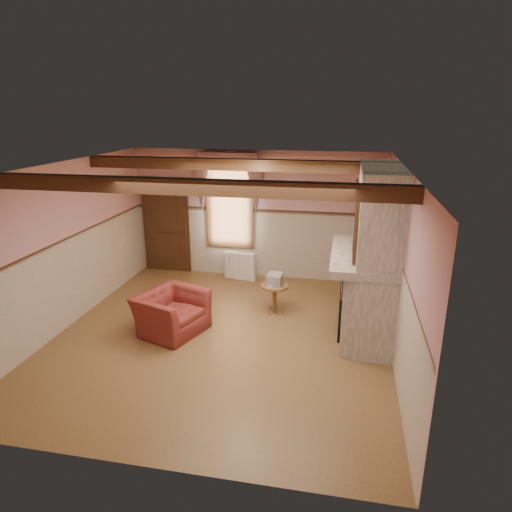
% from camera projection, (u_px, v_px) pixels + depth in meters
% --- Properties ---
extents(floor, '(5.50, 6.00, 0.01)m').
position_uv_depth(floor, '(222.00, 336.00, 7.64)').
color(floor, brown).
rests_on(floor, ground).
extents(ceiling, '(5.50, 6.00, 0.01)m').
position_uv_depth(ceiling, '(218.00, 167.00, 6.78)').
color(ceiling, silver).
rests_on(ceiling, wall_back).
extents(wall_back, '(5.50, 0.02, 2.80)m').
position_uv_depth(wall_back, '(257.00, 215.00, 10.01)').
color(wall_back, '#C4888D').
rests_on(wall_back, floor).
extents(wall_front, '(5.50, 0.02, 2.80)m').
position_uv_depth(wall_front, '(137.00, 351.00, 4.41)').
color(wall_front, '#C4888D').
rests_on(wall_front, floor).
extents(wall_left, '(0.02, 6.00, 2.80)m').
position_uv_depth(wall_left, '(63.00, 247.00, 7.72)').
color(wall_left, '#C4888D').
rests_on(wall_left, floor).
extents(wall_right, '(0.02, 6.00, 2.80)m').
position_uv_depth(wall_right, '(401.00, 268.00, 6.70)').
color(wall_right, '#C4888D').
rests_on(wall_right, floor).
extents(wainscot, '(5.50, 6.00, 1.50)m').
position_uv_depth(wainscot, '(221.00, 294.00, 7.41)').
color(wainscot, beige).
rests_on(wainscot, floor).
extents(chair_rail, '(5.50, 6.00, 0.08)m').
position_uv_depth(chair_rail, '(220.00, 250.00, 7.18)').
color(chair_rail, black).
rests_on(chair_rail, wainscot).
extents(firebox, '(0.20, 0.95, 0.90)m').
position_uv_depth(firebox, '(345.00, 306.00, 7.70)').
color(firebox, black).
rests_on(firebox, floor).
extents(armchair, '(1.24, 1.33, 0.70)m').
position_uv_depth(armchair, '(172.00, 313.00, 7.69)').
color(armchair, maroon).
rests_on(armchair, floor).
extents(side_table, '(0.57, 0.57, 0.55)m').
position_uv_depth(side_table, '(275.00, 299.00, 8.44)').
color(side_table, brown).
rests_on(side_table, floor).
extents(book_stack, '(0.27, 0.33, 0.20)m').
position_uv_depth(book_stack, '(275.00, 279.00, 8.36)').
color(book_stack, '#B7AD8C').
rests_on(book_stack, side_table).
extents(radiator, '(0.72, 0.27, 0.60)m').
position_uv_depth(radiator, '(240.00, 266.00, 10.13)').
color(radiator, silver).
rests_on(radiator, floor).
extents(bowl, '(0.38, 0.38, 0.09)m').
position_uv_depth(bowl, '(365.00, 254.00, 7.13)').
color(bowl, brown).
rests_on(bowl, mantel).
extents(mantel_clock, '(0.14, 0.24, 0.20)m').
position_uv_depth(mantel_clock, '(364.00, 237.00, 7.87)').
color(mantel_clock, black).
rests_on(mantel_clock, mantel).
extents(oil_lamp, '(0.11, 0.11, 0.28)m').
position_uv_depth(oil_lamp, '(364.00, 238.00, 7.65)').
color(oil_lamp, gold).
rests_on(oil_lamp, mantel).
extents(candle_red, '(0.06, 0.06, 0.16)m').
position_uv_depth(candle_red, '(366.00, 256.00, 6.93)').
color(candle_red, maroon).
rests_on(candle_red, mantel).
extents(jar_yellow, '(0.06, 0.06, 0.12)m').
position_uv_depth(jar_yellow, '(366.00, 261.00, 6.76)').
color(jar_yellow, gold).
rests_on(jar_yellow, mantel).
extents(fireplace, '(0.85, 2.00, 2.80)m').
position_uv_depth(fireplace, '(376.00, 254.00, 7.32)').
color(fireplace, gray).
rests_on(fireplace, floor).
extents(mantel, '(1.05, 2.05, 0.12)m').
position_uv_depth(mantel, '(364.00, 256.00, 7.37)').
color(mantel, gray).
rests_on(mantel, fireplace).
extents(overmantel_mirror, '(0.06, 1.44, 1.04)m').
position_uv_depth(overmantel_mirror, '(355.00, 219.00, 7.22)').
color(overmantel_mirror, silver).
rests_on(overmantel_mirror, fireplace).
extents(door, '(1.10, 0.10, 2.10)m').
position_uv_depth(door, '(166.00, 227.00, 10.45)').
color(door, black).
rests_on(door, floor).
extents(window, '(1.06, 0.08, 2.02)m').
position_uv_depth(window, '(230.00, 203.00, 10.02)').
color(window, white).
rests_on(window, wall_back).
extents(window_drapes, '(1.30, 0.14, 1.40)m').
position_uv_depth(window_drapes, '(228.00, 176.00, 9.75)').
color(window_drapes, gray).
rests_on(window_drapes, wall_back).
extents(ceiling_beam_front, '(5.50, 0.18, 0.20)m').
position_uv_depth(ceiling_beam_front, '(192.00, 187.00, 5.69)').
color(ceiling_beam_front, black).
rests_on(ceiling_beam_front, ceiling).
extents(ceiling_beam_back, '(5.50, 0.18, 0.20)m').
position_uv_depth(ceiling_beam_back, '(237.00, 165.00, 7.93)').
color(ceiling_beam_back, black).
rests_on(ceiling_beam_back, ceiling).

